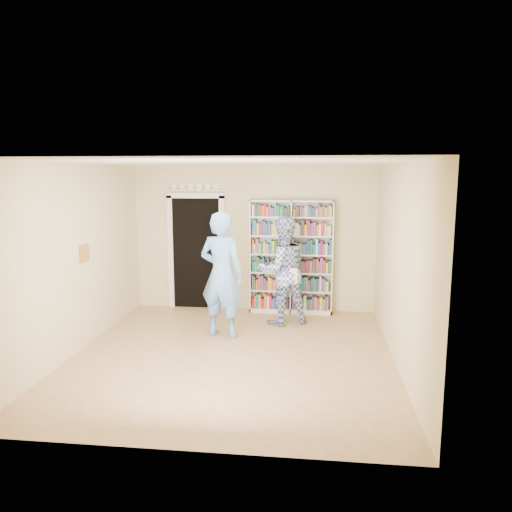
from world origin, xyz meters
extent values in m
plane|color=#A0734D|center=(0.00, 0.00, 0.00)|extent=(5.00, 5.00, 0.00)
plane|color=white|center=(0.00, 0.00, 2.70)|extent=(5.00, 5.00, 0.00)
plane|color=beige|center=(0.00, 2.50, 1.35)|extent=(4.50, 0.00, 4.50)
plane|color=beige|center=(-2.25, 0.00, 1.35)|extent=(0.00, 5.00, 5.00)
plane|color=beige|center=(2.25, 0.00, 1.35)|extent=(0.00, 5.00, 5.00)
cube|color=white|center=(0.71, 2.34, 1.04)|extent=(1.51, 0.28, 2.08)
cube|color=white|center=(0.71, 2.34, 1.04)|extent=(0.02, 0.28, 2.08)
cube|color=black|center=(-1.10, 2.48, 1.05)|extent=(0.90, 0.03, 2.10)
cube|color=white|center=(-1.60, 2.47, 1.05)|extent=(0.10, 0.06, 2.20)
cube|color=white|center=(-0.60, 2.47, 1.05)|extent=(0.10, 0.06, 2.20)
cube|color=white|center=(-1.10, 2.47, 2.15)|extent=(1.10, 0.06, 0.10)
cube|color=white|center=(-1.10, 2.46, 2.25)|extent=(1.10, 0.08, 0.02)
cube|color=brown|center=(-2.23, 0.20, 1.40)|extent=(0.03, 0.25, 0.25)
imported|color=#679CE6|center=(-0.30, 0.84, 0.99)|extent=(0.83, 0.66, 1.99)
imported|color=#344DA0|center=(0.59, 1.63, 0.92)|extent=(1.10, 1.00, 1.84)
cube|color=white|center=(0.76, 1.39, 0.88)|extent=(0.19, 0.02, 0.26)
camera|label=1|loc=(1.12, -6.68, 2.55)|focal=35.00mm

